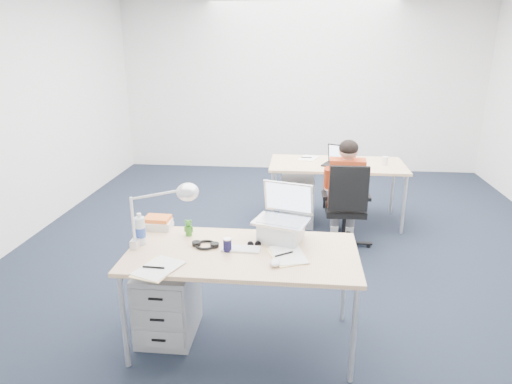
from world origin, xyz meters
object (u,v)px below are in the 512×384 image
(drawer_pedestal_far, at_px, (297,201))
(bear_figurine, at_px, (189,228))
(far_cup, at_px, (385,161))
(seated_person, at_px, (345,192))
(desk_far, at_px, (337,167))
(sunglasses, at_px, (254,244))
(water_bottle, at_px, (140,229))
(book_stack, at_px, (158,223))
(computer_mouse, at_px, (275,263))
(office_chair, at_px, (344,224))
(desk_lamp, at_px, (154,215))
(dark_laptop, at_px, (338,156))
(drawer_pedestal_near, at_px, (168,301))
(headphones, at_px, (205,244))
(desk_near, at_px, (242,257))
(can_koozie, at_px, (227,245))
(cordless_phone, at_px, (141,233))
(silver_laptop, at_px, (281,214))
(wireless_keyboard, at_px, (241,249))

(drawer_pedestal_far, relative_size, bear_figurine, 4.29)
(far_cup, bearing_deg, seated_person, -129.15)
(desk_far, xyz_separation_m, sunglasses, (-0.75, -2.42, 0.06))
(water_bottle, relative_size, book_stack, 1.13)
(computer_mouse, bearing_deg, drawer_pedestal_far, 90.67)
(office_chair, distance_m, desk_lamp, 2.39)
(dark_laptop, bearing_deg, computer_mouse, -79.08)
(drawer_pedestal_near, height_order, headphones, headphones)
(book_stack, bearing_deg, desk_lamp, -74.95)
(desk_near, relative_size, can_koozie, 16.75)
(desk_lamp, relative_size, dark_laptop, 1.50)
(seated_person, height_order, far_cup, seated_person)
(cordless_phone, relative_size, sunglasses, 1.32)
(can_koozie, relative_size, water_bottle, 0.41)
(can_koozie, height_order, desk_lamp, desk_lamp)
(computer_mouse, height_order, dark_laptop, dark_laptop)
(headphones, xyz_separation_m, sunglasses, (0.34, 0.05, -0.00))
(desk_near, distance_m, cordless_phone, 0.76)
(office_chair, relative_size, silver_laptop, 2.37)
(office_chair, distance_m, cordless_phone, 2.36)
(silver_laptop, relative_size, desk_lamp, 0.79)
(computer_mouse, bearing_deg, bear_figurine, 151.47)
(office_chair, bearing_deg, silver_laptop, -113.39)
(water_bottle, xyz_separation_m, book_stack, (0.03, 0.30, -0.07))
(seated_person, height_order, can_koozie, seated_person)
(drawer_pedestal_far, height_order, desk_lamp, desk_lamp)
(drawer_pedestal_far, distance_m, can_koozie, 2.52)
(desk_near, bearing_deg, headphones, 167.96)
(drawer_pedestal_far, xyz_separation_m, water_bottle, (-1.10, -2.37, 0.57))
(book_stack, bearing_deg, drawer_pedestal_far, 62.79)
(headphones, distance_m, book_stack, 0.52)
(drawer_pedestal_far, distance_m, silver_laptop, 2.30)
(book_stack, bearing_deg, bear_figurine, -23.02)
(book_stack, bearing_deg, cordless_phone, -99.71)
(desk_near, distance_m, water_bottle, 0.76)
(desk_near, distance_m, bear_figurine, 0.51)
(seated_person, distance_m, desk_lamp, 2.45)
(desk_near, relative_size, sunglasses, 15.91)
(can_koozie, bearing_deg, drawer_pedestal_near, 174.03)
(desk_far, relative_size, water_bottle, 6.80)
(book_stack, xyz_separation_m, desk_lamp, (0.10, -0.36, 0.21))
(can_koozie, relative_size, dark_laptop, 0.28)
(desk_far, distance_m, book_stack, 2.66)
(desk_far, relative_size, far_cup, 15.94)
(water_bottle, height_order, cordless_phone, water_bottle)
(computer_mouse, xyz_separation_m, cordless_phone, (-0.99, 0.27, 0.05))
(water_bottle, bearing_deg, bear_figurine, 31.31)
(drawer_pedestal_near, relative_size, headphones, 2.78)
(wireless_keyboard, relative_size, headphones, 1.36)
(cordless_phone, xyz_separation_m, desk_lamp, (0.14, -0.10, 0.19))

